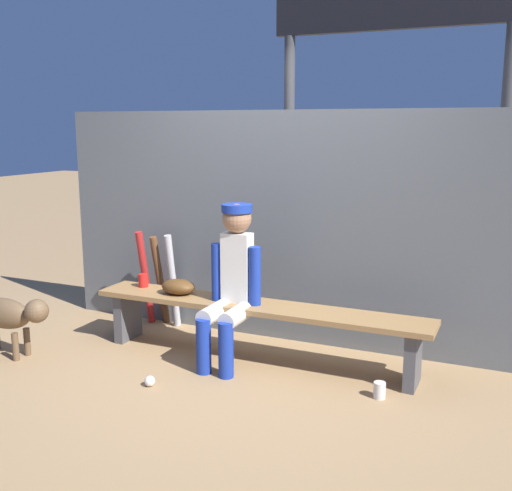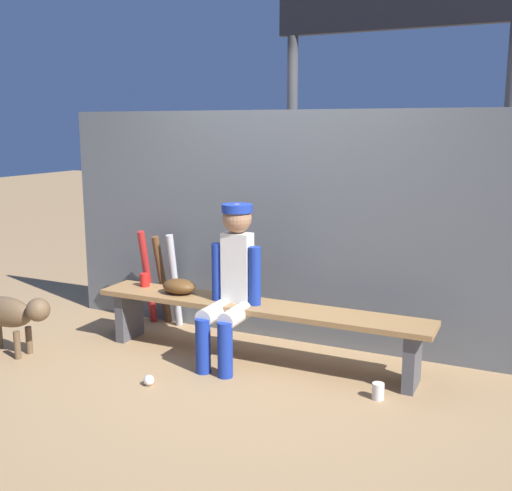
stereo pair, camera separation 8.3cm
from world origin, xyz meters
name	(u,v)px [view 2 (the right image)]	position (x,y,z in m)	size (l,w,h in m)	color
ground_plane	(256,360)	(0.00, 0.00, 0.00)	(30.00, 30.00, 0.00)	#9E7A51
chainlink_fence	(284,228)	(0.00, 0.54, 0.95)	(4.11, 0.03, 1.89)	#595E63
dugout_bench	(256,316)	(0.00, 0.00, 0.35)	(2.66, 0.36, 0.45)	olive
player_seated	(231,279)	(-0.16, -0.11, 0.65)	(0.41, 0.55, 1.20)	silver
baseball_glove	(179,286)	(-0.68, 0.00, 0.51)	(0.28, 0.20, 0.12)	#593819
bat_aluminum_silver	(174,281)	(-0.98, 0.40, 0.42)	(0.06, 0.06, 0.85)	#B7B7BC
bat_wood_dark	(162,280)	(-1.13, 0.43, 0.41)	(0.06, 0.06, 0.83)	brown
bat_aluminum_red	(148,277)	(-1.24, 0.37, 0.44)	(0.06, 0.06, 0.87)	#B22323
baseball	(149,380)	(-0.48, -0.73, 0.04)	(0.07, 0.07, 0.07)	white
cup_on_ground	(378,391)	(1.02, -0.28, 0.06)	(0.08, 0.08, 0.11)	silver
cup_on_bench	(145,280)	(-1.06, 0.07, 0.50)	(0.08, 0.08, 0.11)	red
scoreboard	(404,16)	(0.70, 1.46, 2.68)	(2.42, 0.27, 3.77)	#3F3F42
dog	(11,313)	(-1.78, -0.69, 0.34)	(0.84, 0.20, 0.49)	brown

